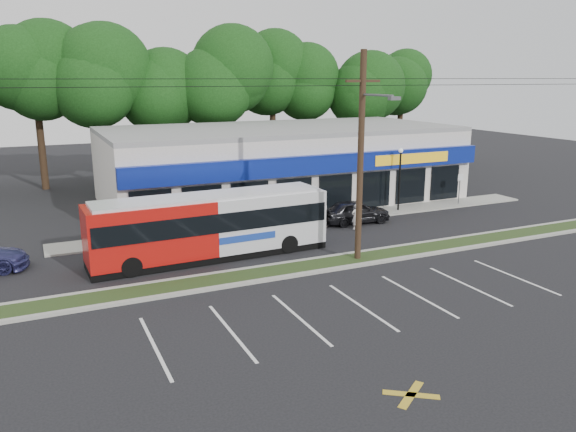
# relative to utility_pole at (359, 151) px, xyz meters

# --- Properties ---
(ground) EXTENTS (120.00, 120.00, 0.00)m
(ground) POSITION_rel_utility_pole_xyz_m (-2.83, -0.93, -5.41)
(ground) COLOR black
(ground) RESTS_ON ground
(grass_strip) EXTENTS (40.00, 1.60, 0.12)m
(grass_strip) POSITION_rel_utility_pole_xyz_m (-2.83, 0.07, -5.35)
(grass_strip) COLOR #233A17
(grass_strip) RESTS_ON ground
(curb_south) EXTENTS (40.00, 0.25, 0.14)m
(curb_south) POSITION_rel_utility_pole_xyz_m (-2.83, -0.78, -5.34)
(curb_south) COLOR #9E9E93
(curb_south) RESTS_ON ground
(curb_north) EXTENTS (40.00, 0.25, 0.14)m
(curb_north) POSITION_rel_utility_pole_xyz_m (-2.83, 0.92, -5.34)
(curb_north) COLOR #9E9E93
(curb_north) RESTS_ON ground
(sidewalk) EXTENTS (32.00, 2.20, 0.10)m
(sidewalk) POSITION_rel_utility_pole_xyz_m (2.17, 8.07, -5.36)
(sidewalk) COLOR #9E9E93
(sidewalk) RESTS_ON ground
(strip_mall) EXTENTS (25.00, 12.55, 5.30)m
(strip_mall) POSITION_rel_utility_pole_xyz_m (2.67, 14.99, -2.76)
(strip_mall) COLOR #BBB4AD
(strip_mall) RESTS_ON ground
(utility_pole) EXTENTS (50.00, 2.77, 10.00)m
(utility_pole) POSITION_rel_utility_pole_xyz_m (0.00, 0.00, 0.00)
(utility_pole) COLOR black
(utility_pole) RESTS_ON ground
(lamp_post) EXTENTS (0.30, 0.30, 4.25)m
(lamp_post) POSITION_rel_utility_pole_xyz_m (8.17, 7.87, -2.74)
(lamp_post) COLOR black
(lamp_post) RESTS_ON ground
(sign_post) EXTENTS (0.45, 0.10, 2.23)m
(sign_post) POSITION_rel_utility_pole_xyz_m (13.17, 7.65, -3.86)
(sign_post) COLOR #59595E
(sign_post) RESTS_ON ground
(tree_line) EXTENTS (46.76, 6.76, 11.83)m
(tree_line) POSITION_rel_utility_pole_xyz_m (1.17, 25.07, 3.00)
(tree_line) COLOR black
(tree_line) RESTS_ON ground
(metrobus) EXTENTS (11.98, 2.94, 3.20)m
(metrobus) POSITION_rel_utility_pole_xyz_m (-6.21, 3.57, -3.72)
(metrobus) COLOR #B5120D
(metrobus) RESTS_ON ground
(car_dark) EXTENTS (4.39, 1.99, 1.46)m
(car_dark) POSITION_rel_utility_pole_xyz_m (3.89, 6.39, -4.68)
(car_dark) COLOR black
(car_dark) RESTS_ON ground
(pedestrian_a) EXTENTS (0.58, 0.40, 1.55)m
(pedestrian_a) POSITION_rel_utility_pole_xyz_m (3.13, 5.07, -4.64)
(pedestrian_a) COLOR silver
(pedestrian_a) RESTS_ON ground
(pedestrian_b) EXTENTS (1.08, 0.97, 1.83)m
(pedestrian_b) POSITION_rel_utility_pole_xyz_m (1.57, 6.50, -4.50)
(pedestrian_b) COLOR silver
(pedestrian_b) RESTS_ON ground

